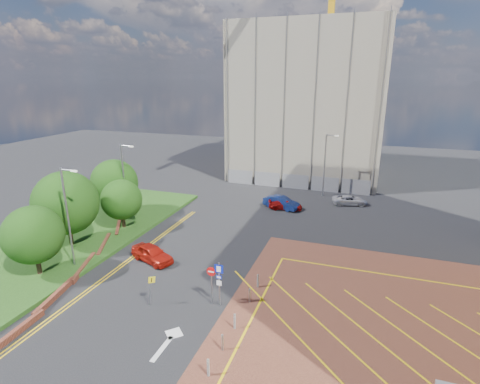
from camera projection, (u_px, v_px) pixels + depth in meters
The scene contains 20 objects.
ground at pixel (207, 312), 24.50m from camera, with size 140.00×140.00×0.00m, color black.
forecourt at pixel (445, 363), 20.14m from camera, with size 26.00×26.00×0.02m, color brown.
grass_bed at pixel (59, 238), 35.48m from camera, with size 14.00×32.00×0.30m, color #1F4115.
retaining_wall at pixel (82, 267), 29.92m from camera, with size 6.06×20.33×0.40m.
tree_a at pixel (33, 235), 27.83m from camera, with size 4.40×4.40×5.41m.
tree_b at pixel (66, 203), 32.60m from camera, with size 5.60×5.60×6.74m.
tree_c at pixel (121, 200), 36.80m from camera, with size 4.00×4.00×4.90m.
tree_d at pixel (114, 183), 40.25m from camera, with size 5.00×5.00×6.08m.
lamp_left_near at pixel (68, 214), 28.81m from camera, with size 1.53×0.16×8.00m.
lamp_left_far at pixel (124, 179), 38.46m from camera, with size 1.53×0.16×8.00m.
lamp_back at pixel (325, 163), 47.25m from camera, with size 1.53×0.16×8.00m.
sign_cluster at pixel (216, 279), 24.73m from camera, with size 1.17×0.12×3.20m.
warning_sign at pixel (151, 287), 24.77m from camera, with size 0.59×0.38×2.25m.
bollard_row at pixel (231, 329), 22.14m from camera, with size 0.14×11.14×0.90m.
construction_building at pixel (311, 103), 57.41m from camera, with size 21.20×19.20×22.00m, color #9D9480.
construction_fence at pixel (302, 182), 51.01m from camera, with size 21.60×0.06×2.00m, color gray.
car_red_left at pixel (152, 253), 31.11m from camera, with size 1.64×4.07×1.39m, color #B71B0F.
car_blue_back at pixel (281, 202), 43.74m from camera, with size 1.50×4.31×1.42m, color navy.
car_red_back at pixel (285, 205), 43.44m from camera, with size 1.57×3.87×1.12m, color #9C0F0D.
car_silver_back at pixel (350, 200), 45.04m from camera, with size 1.90×4.13×1.15m, color silver.
Camera 1 is at (8.93, -19.24, 14.74)m, focal length 28.00 mm.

